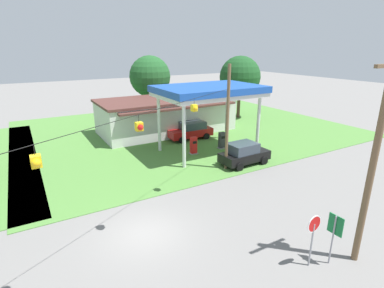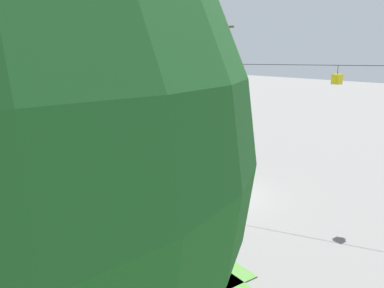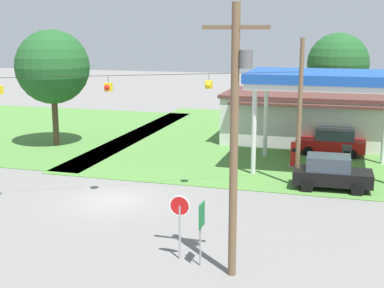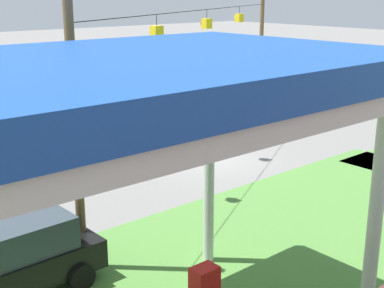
# 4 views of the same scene
# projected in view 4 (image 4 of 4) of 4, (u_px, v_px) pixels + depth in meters

# --- Properties ---
(ground_plane) EXTENTS (160.00, 160.00, 0.00)m
(ground_plane) POSITION_uv_depth(u_px,v_px,m) (206.00, 159.00, 23.17)
(ground_plane) COLOR slate
(gas_station_canopy) EXTENTS (8.96, 6.11, 6.00)m
(gas_station_canopy) POSITION_uv_depth(u_px,v_px,m) (136.00, 88.00, 8.81)
(gas_station_canopy) COLOR silver
(gas_station_canopy) RESTS_ON ground
(car_at_pumps_front) EXTENTS (4.20, 2.20, 1.85)m
(car_at_pumps_front) POSITION_uv_depth(u_px,v_px,m) (15.00, 257.00, 12.64)
(car_at_pumps_front) COLOR black
(car_at_pumps_front) RESTS_ON ground
(stop_sign_roadside) EXTENTS (0.80, 0.08, 2.50)m
(stop_sign_roadside) POSITION_uv_depth(u_px,v_px,m) (27.00, 113.00, 23.55)
(stop_sign_roadside) COLOR #99999E
(stop_sign_roadside) RESTS_ON ground
(route_sign) EXTENTS (0.10, 0.70, 2.40)m
(route_sign) POSITION_uv_depth(u_px,v_px,m) (4.00, 117.00, 23.26)
(route_sign) COLOR gray
(route_sign) RESTS_ON ground
(signal_span_gantry) EXTENTS (17.80, 10.24, 8.07)m
(signal_span_gantry) POSITION_uv_depth(u_px,v_px,m) (206.00, 58.00, 21.99)
(signal_span_gantry) COLOR brown
(signal_span_gantry) RESTS_ON ground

